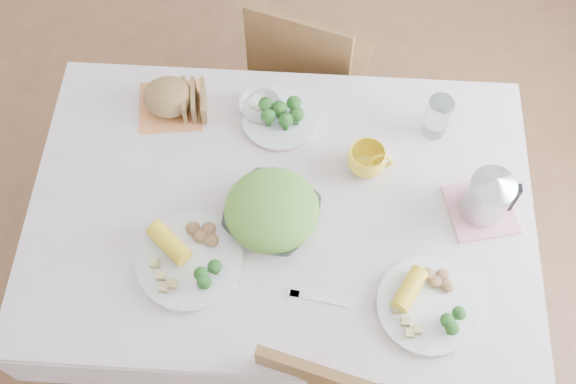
# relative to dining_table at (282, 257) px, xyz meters

# --- Properties ---
(floor) EXTENTS (3.60, 3.60, 0.00)m
(floor) POSITION_rel_dining_table_xyz_m (0.00, 0.00, -0.38)
(floor) COLOR brown
(floor) RESTS_ON ground
(dining_table) EXTENTS (1.40, 0.90, 0.75)m
(dining_table) POSITION_rel_dining_table_xyz_m (0.00, 0.00, 0.00)
(dining_table) COLOR brown
(dining_table) RESTS_ON floor
(tablecloth) EXTENTS (1.50, 1.00, 0.01)m
(tablecloth) POSITION_rel_dining_table_xyz_m (0.00, 0.00, 0.38)
(tablecloth) COLOR silver
(tablecloth) RESTS_ON dining_table
(chair_far) EXTENTS (0.50, 0.50, 0.89)m
(chair_far) POSITION_rel_dining_table_xyz_m (0.07, 0.79, 0.09)
(chair_far) COLOR brown
(chair_far) RESTS_ON floor
(salad_bowl) EXTENTS (0.34, 0.34, 0.06)m
(salad_bowl) POSITION_rel_dining_table_xyz_m (-0.02, -0.04, 0.42)
(salad_bowl) COLOR white
(salad_bowl) RESTS_ON tablecloth
(dinner_plate_left) EXTENTS (0.41, 0.41, 0.03)m
(dinner_plate_left) POSITION_rel_dining_table_xyz_m (-0.25, -0.19, 0.40)
(dinner_plate_left) COLOR white
(dinner_plate_left) RESTS_ON tablecloth
(dinner_plate_right) EXTENTS (0.40, 0.40, 0.02)m
(dinner_plate_right) POSITION_rel_dining_table_xyz_m (0.42, -0.29, 0.40)
(dinner_plate_right) COLOR white
(dinner_plate_right) RESTS_ON tablecloth
(broccoli_plate) EXTENTS (0.31, 0.31, 0.02)m
(broccoli_plate) POSITION_rel_dining_table_xyz_m (-0.02, 0.31, 0.40)
(broccoli_plate) COLOR beige
(broccoli_plate) RESTS_ON tablecloth
(napkin) EXTENTS (0.23, 0.23, 0.00)m
(napkin) POSITION_rel_dining_table_xyz_m (-0.38, 0.34, 0.39)
(napkin) COLOR #DB7F40
(napkin) RESTS_ON tablecloth
(bread_loaf) EXTENTS (0.18, 0.17, 0.10)m
(bread_loaf) POSITION_rel_dining_table_xyz_m (-0.38, 0.34, 0.45)
(bread_loaf) COLOR brown
(bread_loaf) RESTS_ON napkin
(fruit_bowl) EXTENTS (0.15, 0.15, 0.04)m
(fruit_bowl) POSITION_rel_dining_table_xyz_m (-0.09, 0.34, 0.41)
(fruit_bowl) COLOR white
(fruit_bowl) RESTS_ON tablecloth
(yellow_mug) EXTENTS (0.12, 0.12, 0.09)m
(yellow_mug) POSITION_rel_dining_table_xyz_m (0.25, 0.15, 0.43)
(yellow_mug) COLOR yellow
(yellow_mug) RESTS_ON tablecloth
(glass_tumbler) EXTENTS (0.09, 0.09, 0.15)m
(glass_tumbler) POSITION_rel_dining_table_xyz_m (0.46, 0.30, 0.45)
(glass_tumbler) COLOR white
(glass_tumbler) RESTS_ON tablecloth
(pink_tray) EXTENTS (0.23, 0.23, 0.02)m
(pink_tray) POSITION_rel_dining_table_xyz_m (0.59, 0.02, 0.40)
(pink_tray) COLOR pink
(pink_tray) RESTS_ON tablecloth
(electric_kettle) EXTENTS (0.17, 0.17, 0.18)m
(electric_kettle) POSITION_rel_dining_table_xyz_m (0.59, 0.02, 0.51)
(electric_kettle) COLOR #B2B5BA
(electric_kettle) RESTS_ON pink_tray
(fork_left) EXTENTS (0.12, 0.19, 0.00)m
(fork_left) POSITION_rel_dining_table_xyz_m (-0.16, -0.16, 0.39)
(fork_left) COLOR silver
(fork_left) RESTS_ON tablecloth
(knife) EXTENTS (0.17, 0.04, 0.00)m
(knife) POSITION_rel_dining_table_xyz_m (0.13, -0.28, 0.39)
(knife) COLOR silver
(knife) RESTS_ON tablecloth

